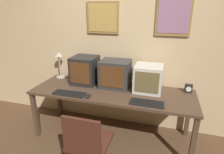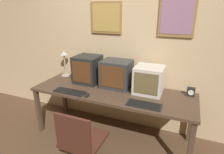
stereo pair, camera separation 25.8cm
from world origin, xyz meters
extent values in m
cube|color=#D1B284|center=(0.00, 1.49, 1.30)|extent=(8.00, 0.05, 2.60)
cube|color=olive|center=(0.73, 1.45, 1.78)|extent=(0.46, 0.02, 0.57)
cube|color=gray|center=(0.73, 1.44, 1.78)|extent=(0.40, 0.01, 0.49)
cube|color=olive|center=(-0.27, 1.45, 1.72)|extent=(0.49, 0.02, 0.46)
cube|color=#B79347|center=(-0.27, 1.44, 1.72)|extent=(0.43, 0.01, 0.39)
cube|color=#4C3828|center=(0.00, 1.03, 0.73)|extent=(2.28, 0.75, 0.04)
cube|color=#4C3828|center=(-1.09, 0.70, 0.36)|extent=(0.06, 0.06, 0.71)
cube|color=#4C3828|center=(1.09, 0.70, 0.36)|extent=(0.06, 0.06, 0.71)
cube|color=#4C3828|center=(-1.09, 1.36, 0.36)|extent=(0.06, 0.06, 0.71)
cube|color=#4C3828|center=(1.09, 1.36, 0.36)|extent=(0.06, 0.06, 0.71)
cube|color=black|center=(-0.48, 1.21, 0.96)|extent=(0.37, 0.37, 0.42)
cube|color=#563319|center=(-0.48, 1.02, 0.97)|extent=(0.30, 0.01, 0.32)
cube|color=#333333|center=(0.00, 1.20, 0.95)|extent=(0.42, 0.34, 0.40)
cube|color=#563319|center=(0.00, 1.02, 0.96)|extent=(0.35, 0.01, 0.30)
cube|color=beige|center=(0.48, 1.19, 0.93)|extent=(0.38, 0.36, 0.37)
cube|color=brown|center=(0.48, 1.00, 0.94)|extent=(0.31, 0.01, 0.28)
cube|color=black|center=(-0.52, 0.76, 0.76)|extent=(0.46, 0.15, 0.02)
cube|color=black|center=(-0.52, 0.76, 0.77)|extent=(0.42, 0.12, 0.00)
cube|color=black|center=(0.52, 0.78, 0.76)|extent=(0.41, 0.16, 0.02)
cube|color=black|center=(0.52, 0.78, 0.77)|extent=(0.38, 0.13, 0.00)
ellipsoid|color=black|center=(-0.24, 0.74, 0.77)|extent=(0.06, 0.11, 0.04)
cube|color=black|center=(1.03, 1.28, 0.81)|extent=(0.10, 0.05, 0.12)
cylinder|color=white|center=(1.03, 1.25, 0.81)|extent=(0.07, 0.00, 0.07)
cylinder|color=#B2A899|center=(-0.99, 1.31, 0.76)|extent=(0.15, 0.15, 0.02)
cylinder|color=#B2A899|center=(-0.99, 1.31, 0.95)|extent=(0.02, 0.02, 0.36)
cone|color=#B2A899|center=(-0.99, 1.31, 1.15)|extent=(0.14, 0.14, 0.06)
cylinder|color=#282828|center=(-0.04, 0.30, 0.22)|extent=(0.06, 0.06, 0.40)
cube|color=#472319|center=(-0.04, 0.30, 0.44)|extent=(0.44, 0.44, 0.04)
cube|color=#472319|center=(-0.04, 0.10, 0.66)|extent=(0.41, 0.04, 0.40)
camera|label=1|loc=(0.68, -1.29, 1.85)|focal=30.00mm
camera|label=2|loc=(0.93, -1.21, 1.85)|focal=30.00mm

